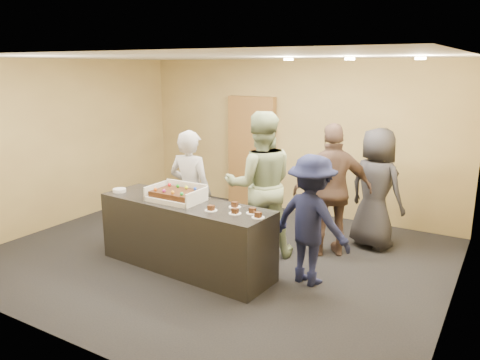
{
  "coord_description": "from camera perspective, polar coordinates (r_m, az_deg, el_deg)",
  "views": [
    {
      "loc": [
        3.42,
        -5.09,
        2.59
      ],
      "look_at": [
        0.38,
        0.0,
        1.14
      ],
      "focal_mm": 35.0,
      "sensor_mm": 36.0,
      "label": 1
    }
  ],
  "objects": [
    {
      "name": "ceiling_spotlights",
      "position": [
        5.88,
        13.24,
        14.2
      ],
      "size": [
        1.72,
        0.12,
        0.03
      ],
      "color": "#FFEAC6",
      "rests_on": "ceiling"
    },
    {
      "name": "slice_c",
      "position": [
        5.49,
        -0.62,
        -3.9
      ],
      "size": [
        0.15,
        0.15,
        0.07
      ],
      "color": "white",
      "rests_on": "serving_counter"
    },
    {
      "name": "slice_e",
      "position": [
        5.35,
        2.22,
        -4.38
      ],
      "size": [
        0.15,
        0.15,
        0.07
      ],
      "color": "white",
      "rests_on": "serving_counter"
    },
    {
      "name": "slice_a",
      "position": [
        5.61,
        -3.56,
        -3.53
      ],
      "size": [
        0.15,
        0.15,
        0.07
      ],
      "color": "white",
      "rests_on": "serving_counter"
    },
    {
      "name": "person_server_grey",
      "position": [
        6.54,
        -6.04,
        -1.51
      ],
      "size": [
        0.67,
        0.47,
        1.75
      ],
      "primitive_type": "imported",
      "rotation": [
        0.0,
        0.0,
        3.22
      ],
      "color": "#A6A6AB",
      "rests_on": "floor"
    },
    {
      "name": "person_dark_suit",
      "position": [
        6.98,
        16.22,
        -1.0
      ],
      "size": [
        1.0,
        0.82,
        1.75
      ],
      "primitive_type": "imported",
      "rotation": [
        0.0,
        0.0,
        2.78
      ],
      "color": "#28272C",
      "rests_on": "floor"
    },
    {
      "name": "slice_b",
      "position": [
        5.74,
        -0.65,
        -3.12
      ],
      "size": [
        0.15,
        0.15,
        0.07
      ],
      "color": "white",
      "rests_on": "serving_counter"
    },
    {
      "name": "sheet_cake",
      "position": [
        6.05,
        -7.81,
        -1.62
      ],
      "size": [
        0.58,
        0.4,
        0.11
      ],
      "color": "#391E0D",
      "rests_on": "cake_box"
    },
    {
      "name": "person_sage_man",
      "position": [
        6.39,
        2.46,
        -0.6
      ],
      "size": [
        1.24,
        1.18,
        2.01
      ],
      "primitive_type": "imported",
      "rotation": [
        0.0,
        0.0,
        3.75
      ],
      "color": "gray",
      "rests_on": "floor"
    },
    {
      "name": "slice_d",
      "position": [
        5.5,
        1.52,
        -3.86
      ],
      "size": [
        0.15,
        0.15,
        0.07
      ],
      "color": "white",
      "rests_on": "serving_counter"
    },
    {
      "name": "person_brown_extra",
      "position": [
        6.53,
        11.22,
        -1.26
      ],
      "size": [
        1.16,
        0.96,
        1.85
      ],
      "primitive_type": "imported",
      "rotation": [
        0.0,
        0.0,
        3.71
      ],
      "color": "brown",
      "rests_on": "floor"
    },
    {
      "name": "storage_cabinet",
      "position": [
        8.75,
        1.41,
        3.46
      ],
      "size": [
        0.93,
        0.15,
        2.05
      ],
      "primitive_type": "cube",
      "color": "brown",
      "rests_on": "floor"
    },
    {
      "name": "room",
      "position": [
        6.25,
        -2.99,
        2.32
      ],
      "size": [
        6.04,
        6.0,
        2.7
      ],
      "color": "black",
      "rests_on": "ground"
    },
    {
      "name": "person_navy_man",
      "position": [
        5.67,
        8.68,
        -4.87
      ],
      "size": [
        1.13,
        0.8,
        1.59
      ],
      "primitive_type": "imported",
      "rotation": [
        0.0,
        0.0,
        2.93
      ],
      "color": "#131739",
      "rests_on": "floor"
    },
    {
      "name": "cake_box",
      "position": [
        6.08,
        -7.64,
        -2.03
      ],
      "size": [
        0.68,
        0.47,
        0.2
      ],
      "color": "white",
      "rests_on": "serving_counter"
    },
    {
      "name": "serving_counter",
      "position": [
        6.14,
        -6.65,
        -6.72
      ],
      "size": [
        2.44,
        0.86,
        0.9
      ],
      "primitive_type": "cube",
      "rotation": [
        0.0,
        0.0,
        -0.07
      ],
      "color": "black",
      "rests_on": "floor"
    },
    {
      "name": "plate_stack",
      "position": [
        6.64,
        -14.48,
        -1.22
      ],
      "size": [
        0.18,
        0.18,
        0.04
      ],
      "primitive_type": "cylinder",
      "color": "white",
      "rests_on": "serving_counter"
    }
  ]
}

